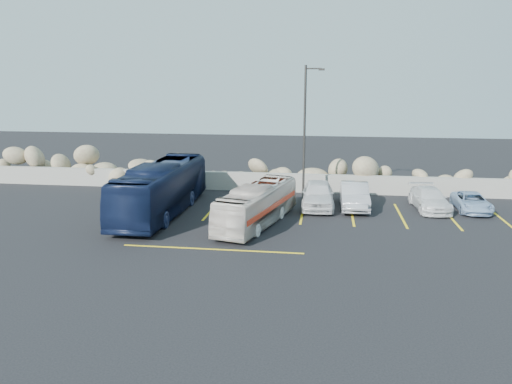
# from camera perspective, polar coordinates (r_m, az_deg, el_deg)

# --- Properties ---
(ground) EXTENTS (90.00, 90.00, 0.00)m
(ground) POSITION_cam_1_polar(r_m,az_deg,el_deg) (21.51, -2.55, -6.86)
(ground) COLOR black
(ground) RESTS_ON ground
(seawall) EXTENTS (60.00, 0.40, 1.20)m
(seawall) POSITION_cam_1_polar(r_m,az_deg,el_deg) (32.80, 1.25, 1.15)
(seawall) COLOR gray
(seawall) RESTS_ON ground
(riprap_pile) EXTENTS (54.00, 2.80, 2.60)m
(riprap_pile) POSITION_cam_1_polar(r_m,az_deg,el_deg) (33.84, 1.50, 2.72)
(riprap_pile) COLOR #937D60
(riprap_pile) RESTS_ON ground
(parking_lines) EXTENTS (18.16, 9.36, 0.01)m
(parking_lines) POSITION_cam_1_polar(r_m,az_deg,el_deg) (26.49, 9.62, -3.20)
(parking_lines) COLOR yellow
(parking_lines) RESTS_ON ground
(lamppost) EXTENTS (1.14, 0.18, 8.00)m
(lamppost) POSITION_cam_1_polar(r_m,az_deg,el_deg) (29.57, 5.67, 7.06)
(lamppost) COLOR #2E2C29
(lamppost) RESTS_ON ground
(vintage_bus) EXTENTS (3.49, 7.58, 2.06)m
(vintage_bus) POSITION_cam_1_polar(r_m,az_deg,el_deg) (25.16, 0.15, -1.47)
(vintage_bus) COLOR silver
(vintage_bus) RESTS_ON ground
(tour_coach) EXTENTS (2.49, 10.08, 2.80)m
(tour_coach) POSITION_cam_1_polar(r_m,az_deg,el_deg) (27.60, -10.75, 0.39)
(tour_coach) COLOR #101A37
(tour_coach) RESTS_ON ground
(car_a) EXTENTS (1.90, 4.55, 1.54)m
(car_a) POSITION_cam_1_polar(r_m,az_deg,el_deg) (28.76, 7.08, -0.27)
(car_a) COLOR silver
(car_a) RESTS_ON ground
(car_b) EXTENTS (1.59, 4.39, 1.44)m
(car_b) POSITION_cam_1_polar(r_m,az_deg,el_deg) (29.00, 11.17, -0.41)
(car_b) COLOR #B3B2B7
(car_b) RESTS_ON ground
(car_c) EXTENTS (2.01, 4.28, 1.21)m
(car_c) POSITION_cam_1_polar(r_m,az_deg,el_deg) (29.79, 19.22, -0.77)
(car_c) COLOR silver
(car_c) RESTS_ON ground
(car_d) EXTENTS (1.72, 3.67, 1.01)m
(car_d) POSITION_cam_1_polar(r_m,az_deg,el_deg) (30.38, 23.43, -1.05)
(car_d) COLOR #96B3D5
(car_d) RESTS_ON ground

